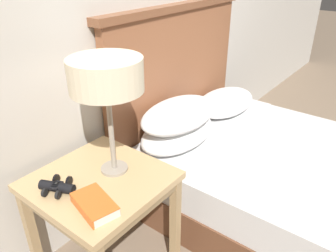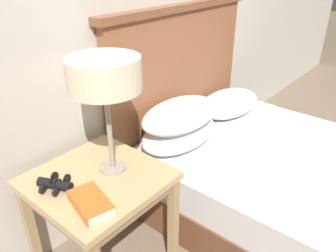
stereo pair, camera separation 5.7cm
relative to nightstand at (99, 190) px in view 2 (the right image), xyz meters
The scene contains 6 objects.
wall_back 1.11m from the nightstand, 27.33° to the left, with size 8.00×0.06×2.60m.
nightstand is the anchor object (origin of this frame).
bed 1.13m from the nightstand, 23.95° to the right, with size 1.44×1.78×1.26m.
table_lamp 0.56m from the nightstand, ahead, with size 0.32×0.32×0.55m.
book_on_nightstand 0.23m from the nightstand, 137.02° to the right, with size 0.17×0.23×0.04m.
binoculars_pair 0.22m from the nightstand, 156.65° to the left, with size 0.16×0.16×0.05m.
Camera 2 is at (-1.47, -0.31, 1.53)m, focal length 35.00 mm.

